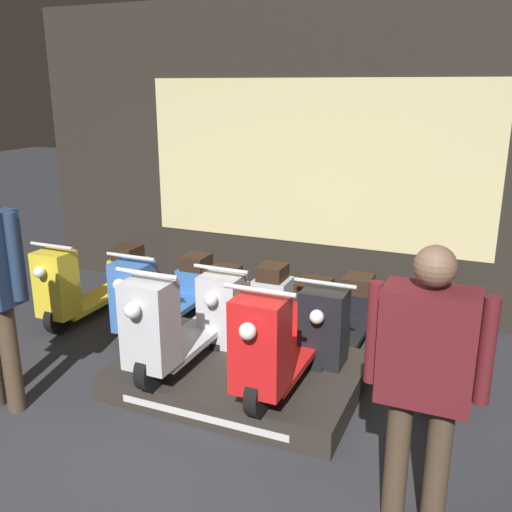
{
  "coord_description": "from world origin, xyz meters",
  "views": [
    {
      "loc": [
        1.81,
        -2.28,
        2.34
      ],
      "look_at": [
        0.03,
        1.86,
        0.98
      ],
      "focal_mm": 40.0,
      "sensor_mm": 36.0,
      "label": 1
    }
  ],
  "objects": [
    {
      "name": "scooter_backrow_4",
      "position": [
        1.56,
        2.25,
        0.35
      ],
      "size": [
        0.49,
        1.6,
        0.9
      ],
      "color": "black",
      "rests_on": "ground_plane"
    },
    {
      "name": "scooter_display_left",
      "position": [
        -0.35,
        1.39,
        0.56
      ],
      "size": [
        0.49,
        1.6,
        0.9
      ],
      "color": "black",
      "rests_on": "display_platform"
    },
    {
      "name": "display_platform",
      "position": [
        0.07,
        1.43,
        0.1
      ],
      "size": [
        1.88,
        1.28,
        0.21
      ],
      "color": "#2D2823",
      "rests_on": "ground_plane"
    },
    {
      "name": "scooter_display_right",
      "position": [
        0.49,
        1.39,
        0.56
      ],
      "size": [
        0.49,
        1.6,
        0.9
      ],
      "color": "black",
      "rests_on": "display_platform"
    },
    {
      "name": "shop_wall_back",
      "position": [
        0.0,
        3.42,
        1.6
      ],
      "size": [
        6.72,
        0.09,
        3.2
      ],
      "color": "#28231E",
      "rests_on": "ground_plane"
    },
    {
      "name": "scooter_backrow_2",
      "position": [
        -0.22,
        2.25,
        0.35
      ],
      "size": [
        0.49,
        1.6,
        0.9
      ],
      "color": "black",
      "rests_on": "ground_plane"
    },
    {
      "name": "ground_plane",
      "position": [
        0.0,
        0.0,
        0.0
      ],
      "size": [
        30.0,
        30.0,
        0.0
      ],
      "primitive_type": "plane",
      "color": "#2D2D33"
    },
    {
      "name": "scooter_backrow_1",
      "position": [
        -1.11,
        2.25,
        0.35
      ],
      "size": [
        0.49,
        1.6,
        0.9
      ],
      "color": "black",
      "rests_on": "ground_plane"
    },
    {
      "name": "scooter_backrow_3",
      "position": [
        0.67,
        2.25,
        0.35
      ],
      "size": [
        0.49,
        1.6,
        0.9
      ],
      "color": "black",
      "rests_on": "ground_plane"
    },
    {
      "name": "person_right_browsing",
      "position": [
        1.57,
        0.47,
        0.95
      ],
      "size": [
        0.63,
        0.26,
        1.6
      ],
      "color": "#473828",
      "rests_on": "ground_plane"
    },
    {
      "name": "scooter_backrow_0",
      "position": [
        -2.0,
        2.25,
        0.35
      ],
      "size": [
        0.49,
        1.6,
        0.9
      ],
      "color": "black",
      "rests_on": "ground_plane"
    }
  ]
}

